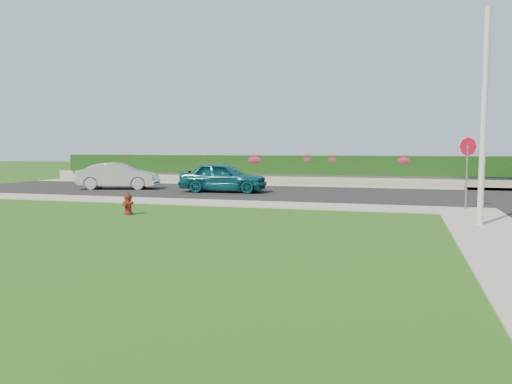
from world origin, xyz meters
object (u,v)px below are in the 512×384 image
(sedan_silver, at_px, (118,176))
(stop_sign, at_px, (467,156))
(fire_hydrant, at_px, (128,204))
(sedan_teal, at_px, (223,177))
(utility_pole, at_px, (484,118))

(sedan_silver, height_order, stop_sign, stop_sign)
(fire_hydrant, height_order, sedan_teal, sedan_teal)
(fire_hydrant, xyz_separation_m, sedan_silver, (-5.61, 8.53, 0.36))
(sedan_teal, xyz_separation_m, sedan_silver, (-5.82, 0.18, -0.04))
(sedan_teal, distance_m, utility_pole, 13.10)
(sedan_teal, xyz_separation_m, stop_sign, (10.38, -3.94, 1.13))
(stop_sign, bearing_deg, sedan_teal, 156.57)
(fire_hydrant, relative_size, stop_sign, 0.29)
(sedan_silver, bearing_deg, fire_hydrant, -162.29)
(stop_sign, bearing_deg, fire_hydrant, -160.00)
(fire_hydrant, bearing_deg, sedan_teal, 100.74)
(sedan_silver, bearing_deg, stop_sign, -119.88)
(utility_pole, bearing_deg, sedan_silver, 153.71)
(fire_hydrant, bearing_deg, utility_pole, 15.25)
(utility_pole, height_order, stop_sign, utility_pole)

